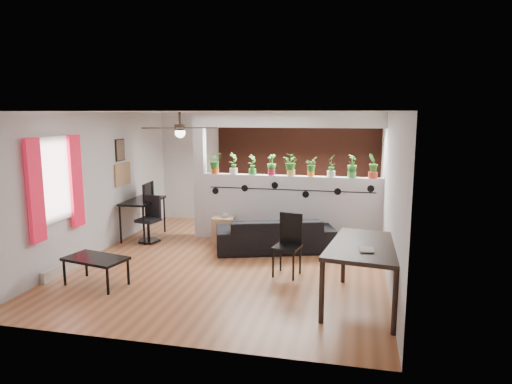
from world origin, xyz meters
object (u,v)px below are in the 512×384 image
ceiling_fan (180,129)px  computer_desk (143,203)px  potted_plant_5 (311,166)px  folding_chair (289,239)px  potted_plant_1 (234,163)px  potted_plant_6 (331,165)px  dining_table (367,251)px  sofa (275,235)px  potted_plant_2 (252,164)px  cube_shelf (223,230)px  office_chair (150,222)px  cup (226,215)px  potted_plant_4 (291,164)px  coffee_table (96,260)px  potted_plant_3 (272,164)px  potted_plant_7 (352,166)px  potted_plant_8 (373,165)px  potted_plant_0 (215,162)px

ceiling_fan → computer_desk: 2.58m
potted_plant_5 → folding_chair: 2.14m
potted_plant_1 → potted_plant_5: 1.58m
potted_plant_6 → folding_chair: 2.21m
potted_plant_1 → dining_table: (2.63, -2.89, -0.82)m
dining_table → potted_plant_6: bearing=102.9°
ceiling_fan → sofa: (1.40, 1.12, -2.01)m
ceiling_fan → potted_plant_2: bearing=65.8°
potted_plant_5 → cube_shelf: bearing=-168.8°
potted_plant_5 → folding_chair: (-0.14, -1.90, -0.97)m
office_chair → cup: bearing=11.8°
sofa → cube_shelf: size_ratio=4.09×
potted_plant_4 → coffee_table: bearing=-129.8°
potted_plant_1 → dining_table: 4.00m
potted_plant_2 → coffee_table: size_ratio=0.40×
potted_plant_3 → potted_plant_7: (1.58, -0.00, 0.01)m
potted_plant_8 → dining_table: potted_plant_8 is taller
dining_table → coffee_table: bearing=-178.1°
potted_plant_1 → potted_plant_6: size_ratio=1.00×
cube_shelf → dining_table: bearing=-49.6°
potted_plant_6 → potted_plant_3: bearing=180.0°
office_chair → dining_table: bearing=-27.9°
potted_plant_1 → coffee_table: 3.52m
potted_plant_6 → office_chair: bearing=-169.6°
ceiling_fan → potted_plant_6: 3.08m
potted_plant_1 → dining_table: size_ratio=0.26×
potted_plant_4 → coffee_table: potted_plant_4 is taller
cup → potted_plant_6: bearing=9.4°
cube_shelf → folding_chair: 2.24m
sofa → cube_shelf: (-1.12, 0.34, -0.05)m
potted_plant_8 → office_chair: size_ratio=0.52×
potted_plant_2 → potted_plant_6: 1.58m
potted_plant_0 → cube_shelf: size_ratio=0.84×
potted_plant_6 → potted_plant_8: 0.79m
potted_plant_8 → cup: (-2.85, -0.34, -1.04)m
potted_plant_4 → computer_desk: size_ratio=0.40×
potted_plant_4 → cube_shelf: (-1.32, -0.34, -1.33)m
potted_plant_4 → potted_plant_8: bearing=0.0°
potted_plant_8 → computer_desk: potted_plant_8 is taller
potted_plant_2 → potted_plant_4: (0.79, 0.00, 0.02)m
cube_shelf → office_chair: size_ratio=0.56×
potted_plant_3 → cube_shelf: 1.64m
potted_plant_2 → cup: bearing=-144.6°
computer_desk → dining_table: dining_table is taller
potted_plant_4 → coffee_table: size_ratio=0.44×
office_chair → folding_chair: bearing=-22.5°
cube_shelf → folding_chair: (1.57, -1.56, 0.33)m
potted_plant_6 → folding_chair: (-0.54, -1.90, -1.00)m
potted_plant_8 → computer_desk: bearing=-175.4°
potted_plant_5 → potted_plant_0: bearing=180.0°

